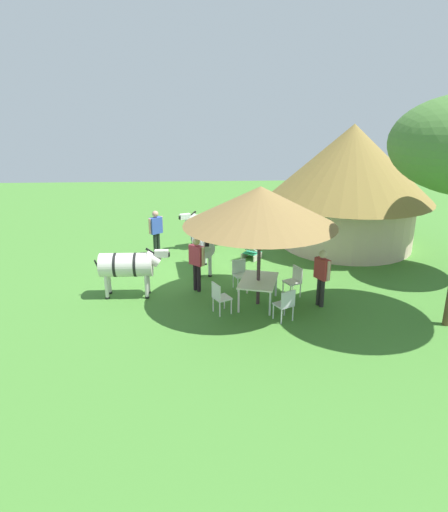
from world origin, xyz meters
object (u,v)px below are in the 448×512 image
object	(u,v)px
standing_watcher	(156,229)
patio_dining_table	(258,282)
guest_behind_table	(322,273)
shade_umbrella	(260,206)
guest_beside_umbrella	(197,259)
patio_chair_near_lawn	(219,296)
zebra_by_umbrella	(128,265)
striped_lounge_chair	(251,252)
zebra_toward_hut	(202,243)
patio_chair_east_end	(294,279)
patio_chair_near_hut	(285,303)
thatched_hut	(350,181)
zebra_nearest_camera	(209,223)
patio_chair_west_end	(240,272)

from	to	relation	value
standing_watcher	patio_dining_table	bearing A→B (deg)	86.37
guest_behind_table	standing_watcher	bearing A→B (deg)	-160.99
shade_umbrella	guest_beside_umbrella	xyz separation A→B (m)	(-1.06, -1.75, -1.86)
patio_chair_near_lawn	zebra_by_umbrella	xyz separation A→B (m)	(-1.33, -2.63, 0.46)
striped_lounge_chair	zebra_toward_hut	xyz separation A→B (m)	(1.16, -1.77, 0.75)
patio_chair_east_end	guest_behind_table	bearing A→B (deg)	-166.41
patio_chair_near_hut	zebra_toward_hut	bearing A→B (deg)	91.70
thatched_hut	zebra_by_umbrella	bearing A→B (deg)	-59.51
patio_dining_table	zebra_nearest_camera	xyz separation A→B (m)	(-5.51, -1.27, 0.29)
patio_chair_near_lawn	zebra_by_umbrella	world-z (taller)	zebra_by_umbrella
patio_chair_near_lawn	guest_beside_umbrella	bearing A→B (deg)	173.97
guest_beside_umbrella	guest_behind_table	distance (m)	3.73
shade_umbrella	patio_dining_table	xyz separation A→B (m)	(0.00, 0.00, -2.22)
shade_umbrella	striped_lounge_chair	distance (m)	4.69
guest_behind_table	striped_lounge_chair	world-z (taller)	guest_behind_table
patio_chair_west_end	patio_chair_near_lawn	size ratio (longest dim) A/B	1.00
standing_watcher	patio_chair_near_hut	bearing A→B (deg)	84.82
patio_chair_east_end	zebra_by_umbrella	size ratio (longest dim) A/B	0.40
thatched_hut	zebra_toward_hut	xyz separation A→B (m)	(2.70, -5.73, -1.58)
patio_chair_west_end	zebra_nearest_camera	size ratio (longest dim) A/B	0.42
thatched_hut	guest_beside_umbrella	xyz separation A→B (m)	(4.36, -5.91, -1.56)
guest_behind_table	standing_watcher	xyz separation A→B (m)	(-4.71, -5.02, 0.02)
thatched_hut	patio_chair_near_hut	size ratio (longest dim) A/B	7.03
thatched_hut	standing_watcher	distance (m)	7.64
zebra_nearest_camera	zebra_toward_hut	size ratio (longest dim) A/B	0.96
standing_watcher	zebra_toward_hut	world-z (taller)	standing_watcher
guest_behind_table	striped_lounge_chair	size ratio (longest dim) A/B	1.74
guest_beside_umbrella	zebra_nearest_camera	bearing A→B (deg)	-53.22
shade_umbrella	striped_lounge_chair	bearing A→B (deg)	177.02
patio_dining_table	patio_chair_west_end	size ratio (longest dim) A/B	1.87
guest_beside_umbrella	patio_chair_near_lawn	bearing A→B (deg)	153.70
patio_dining_table	standing_watcher	size ratio (longest dim) A/B	0.98
patio_chair_near_lawn	standing_watcher	size ratio (longest dim) A/B	0.53
patio_chair_near_lawn	zebra_by_umbrella	bearing A→B (deg)	-143.55
patio_chair_near_lawn	zebra_toward_hut	xyz separation A→B (m)	(-3.29, -0.44, 0.49)
guest_beside_umbrella	patio_dining_table	bearing A→B (deg)	-168.23
shade_umbrella	zebra_by_umbrella	bearing A→B (deg)	-101.31
guest_behind_table	striped_lounge_chair	xyz separation A→B (m)	(-4.10, -1.55, -0.75)
zebra_nearest_camera	zebra_toward_hut	world-z (taller)	zebra_toward_hut
guest_behind_table	zebra_by_umbrella	size ratio (longest dim) A/B	0.75
guest_behind_table	standing_watcher	size ratio (longest dim) A/B	0.98
zebra_nearest_camera	zebra_by_umbrella	bearing A→B (deg)	131.34
patio_chair_west_end	guest_behind_table	bearing A→B (deg)	127.60
guest_beside_umbrella	zebra_by_umbrella	xyz separation A→B (m)	(0.31, -2.01, -0.04)
patio_chair_east_end	striped_lounge_chair	bearing A→B (deg)	-9.03
zebra_nearest_camera	shade_umbrella	bearing A→B (deg)	172.01
patio_chair_west_end	thatched_hut	bearing A→B (deg)	-156.47
patio_dining_table	patio_chair_near_lawn	size ratio (longest dim) A/B	1.87
patio_dining_table	zebra_toward_hut	bearing A→B (deg)	-149.92
thatched_hut	guest_behind_table	distance (m)	6.33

